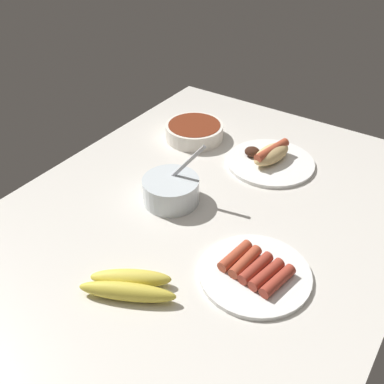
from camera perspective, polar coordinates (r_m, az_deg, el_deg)
name	(u,v)px	position (r cm, az deg, el deg)	size (l,w,h in cm)	color
ground_plane	(204,219)	(108.86, 1.47, -3.41)	(120.00, 90.00, 3.00)	silver
plate_hotdog_assembled	(270,158)	(126.56, 9.78, 4.19)	(24.07, 24.07, 5.61)	white
banana_bunch	(130,286)	(90.01, -7.86, -11.57)	(14.51, 18.56, 3.79)	gold
plate_sausages	(255,272)	(93.62, 7.96, -9.92)	(22.82, 22.82, 3.36)	white
bowl_coleslaw	(170,190)	(109.92, -2.73, 0.31)	(13.80, 13.83, 15.60)	silver
bowl_chili	(194,131)	(136.54, 0.29, 7.71)	(17.25, 17.25, 4.59)	white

